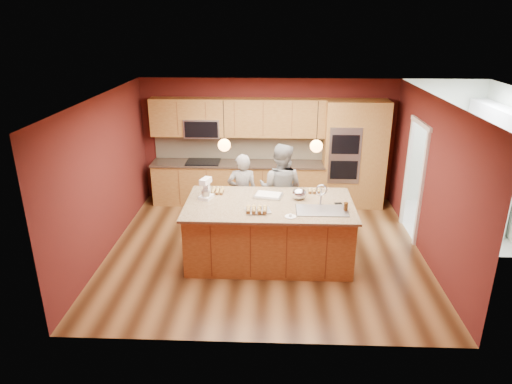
{
  "coord_description": "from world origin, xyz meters",
  "views": [
    {
      "loc": [
        0.14,
        -7.25,
        3.89
      ],
      "look_at": [
        -0.15,
        -0.1,
        1.14
      ],
      "focal_mm": 32.0,
      "sensor_mm": 36.0,
      "label": 1
    }
  ],
  "objects_px": {
    "island": "(270,231)",
    "mixing_bowl": "(299,194)",
    "person_left": "(243,194)",
    "person_right": "(281,189)",
    "stand_mixer": "(206,190)"
  },
  "relations": [
    {
      "from": "island",
      "to": "person_right",
      "type": "bearing_deg",
      "value": 80.07
    },
    {
      "from": "island",
      "to": "stand_mixer",
      "type": "xyz_separation_m",
      "value": [
        -1.09,
        0.18,
        0.65
      ]
    },
    {
      "from": "person_left",
      "to": "mixing_bowl",
      "type": "xyz_separation_m",
      "value": [
        1.02,
        -0.82,
        0.34
      ]
    },
    {
      "from": "island",
      "to": "mixing_bowl",
      "type": "distance_m",
      "value": 0.79
    },
    {
      "from": "island",
      "to": "mixing_bowl",
      "type": "xyz_separation_m",
      "value": [
        0.48,
        0.21,
        0.6
      ]
    },
    {
      "from": "stand_mixer",
      "to": "mixing_bowl",
      "type": "height_order",
      "value": "stand_mixer"
    },
    {
      "from": "person_left",
      "to": "person_right",
      "type": "bearing_deg",
      "value": 175.42
    },
    {
      "from": "person_left",
      "to": "stand_mixer",
      "type": "distance_m",
      "value": 1.09
    },
    {
      "from": "island",
      "to": "person_right",
      "type": "height_order",
      "value": "person_right"
    },
    {
      "from": "stand_mixer",
      "to": "mixing_bowl",
      "type": "xyz_separation_m",
      "value": [
        1.57,
        0.02,
        -0.06
      ]
    },
    {
      "from": "person_right",
      "to": "stand_mixer",
      "type": "relative_size",
      "value": 4.97
    },
    {
      "from": "person_left",
      "to": "mixing_bowl",
      "type": "relative_size",
      "value": 6.49
    },
    {
      "from": "person_right",
      "to": "stand_mixer",
      "type": "xyz_separation_m",
      "value": [
        -1.27,
        -0.85,
        0.29
      ]
    },
    {
      "from": "island",
      "to": "person_left",
      "type": "height_order",
      "value": "person_left"
    },
    {
      "from": "island",
      "to": "person_right",
      "type": "distance_m",
      "value": 1.1
    }
  ]
}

